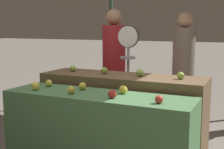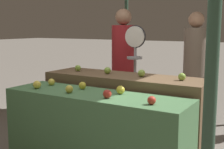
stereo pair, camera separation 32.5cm
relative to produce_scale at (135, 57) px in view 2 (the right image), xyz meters
name	(u,v)px [view 2 (the right image)]	position (x,y,z in m)	size (l,w,h in m)	color
display_counter_front	(95,137)	(0.18, -1.20, -0.69)	(1.89, 0.55, 0.88)	#4C7A4C
display_counter_back	(124,117)	(0.18, -0.60, -0.64)	(1.89, 0.55, 0.98)	brown
apple_front_0	(37,85)	(-0.48, -1.31, -0.21)	(0.08, 0.08, 0.08)	yellow
apple_front_1	(69,89)	(-0.05, -1.31, -0.21)	(0.08, 0.08, 0.08)	gold
apple_front_2	(107,94)	(0.39, -1.31, -0.21)	(0.08, 0.08, 0.08)	#B72D23
apple_front_3	(152,100)	(0.83, -1.32, -0.21)	(0.07, 0.07, 0.07)	red
apple_front_4	(51,82)	(-0.48, -1.09, -0.21)	(0.08, 0.08, 0.08)	yellow
apple_front_5	(82,86)	(-0.05, -1.09, -0.21)	(0.08, 0.08, 0.08)	gold
apple_front_6	(120,90)	(0.40, -1.09, -0.21)	(0.08, 0.08, 0.08)	gold
apple_back_0	(78,68)	(-0.48, -0.61, -0.11)	(0.08, 0.08, 0.08)	#84AD3D
apple_back_1	(108,70)	(-0.05, -0.61, -0.11)	(0.08, 0.08, 0.08)	#84AD3D
apple_back_2	(141,73)	(0.39, -0.60, -0.11)	(0.08, 0.08, 0.08)	#8EB247
apple_back_3	(182,77)	(0.84, -0.60, -0.11)	(0.08, 0.08, 0.08)	#84AD3D
produce_scale	(135,57)	(0.00, 0.00, 0.00)	(0.29, 0.20, 1.55)	#99999E
person_vendor_at_scale	(123,60)	(-0.36, 0.33, -0.09)	(0.46, 0.46, 1.78)	#2D2D38
person_customer_right	(195,62)	(0.55, 0.85, -0.11)	(0.41, 0.41, 1.74)	#2D2D38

